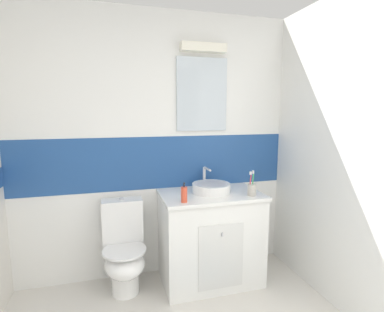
# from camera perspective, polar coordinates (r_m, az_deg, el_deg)

# --- Properties ---
(wall_back_tiled) EXTENTS (3.20, 0.20, 2.50)m
(wall_back_tiled) POSITION_cam_1_polar(r_m,az_deg,el_deg) (2.84, -6.91, 1.99)
(wall_back_tiled) COLOR white
(wall_back_tiled) RESTS_ON ground_plane
(wall_right_plain) EXTENTS (0.10, 3.48, 2.50)m
(wall_right_plain) POSITION_cam_1_polar(r_m,az_deg,el_deg) (2.38, 32.88, -0.83)
(wall_right_plain) COLOR white
(wall_right_plain) RESTS_ON ground_plane
(vanity_cabinet) EXTENTS (0.91, 0.59, 0.85)m
(vanity_cabinet) POSITION_cam_1_polar(r_m,az_deg,el_deg) (2.85, 3.52, -15.35)
(vanity_cabinet) COLOR white
(vanity_cabinet) RESTS_ON ground_plane
(sink_basin) EXTENTS (0.35, 0.40, 0.21)m
(sink_basin) POSITION_cam_1_polar(r_m,az_deg,el_deg) (2.71, 3.72, -6.08)
(sink_basin) COLOR white
(sink_basin) RESTS_ON vanity_cabinet
(toilet) EXTENTS (0.37, 0.50, 0.82)m
(toilet) POSITION_cam_1_polar(r_m,az_deg,el_deg) (2.78, -13.03, -17.37)
(toilet) COLOR white
(toilet) RESTS_ON ground_plane
(toothbrush_cup) EXTENTS (0.08, 0.08, 0.22)m
(toothbrush_cup) POSITION_cam_1_polar(r_m,az_deg,el_deg) (2.66, 11.51, -6.30)
(toothbrush_cup) COLOR #B2ADA3
(toothbrush_cup) RESTS_ON vanity_cabinet
(soap_dispenser) EXTENTS (0.05, 0.05, 0.17)m
(soap_dispenser) POSITION_cam_1_polar(r_m,az_deg,el_deg) (2.41, -1.54, -7.45)
(soap_dispenser) COLOR #D84C33
(soap_dispenser) RESTS_ON vanity_cabinet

